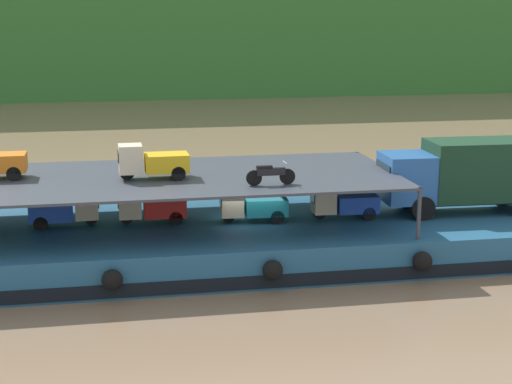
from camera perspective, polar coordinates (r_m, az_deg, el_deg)
ground_plane at (r=33.66m, az=-0.41°, el=-4.50°), size 400.00×400.00×0.00m
cargo_barge at (r=33.41m, az=-0.40°, el=-3.29°), size 28.48×9.27×1.50m
covered_lorry at (r=35.37m, az=14.60°, el=1.28°), size 7.91×2.49×3.10m
cargo_rack at (r=32.35m, az=-7.05°, el=0.98°), size 19.28×7.88×2.00m
mini_truck_lower_aft at (r=33.19m, az=-13.32°, el=-1.18°), size 2.77×1.25×1.38m
mini_truck_lower_mid at (r=33.02m, az=-7.44°, el=-1.01°), size 2.75×1.22×1.38m
mini_truck_lower_fore at (r=32.96m, az=-0.27°, el=-0.92°), size 2.79×1.29×1.38m
mini_truck_lower_bow at (r=33.66m, az=6.18°, el=-0.70°), size 2.78×1.27×1.38m
mini_truck_upper_mid at (r=31.80m, az=-7.34°, el=2.15°), size 2.75×1.22×1.38m
motorcycle_upper_port at (r=30.48m, az=1.01°, el=1.29°), size 1.90×0.55×0.87m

